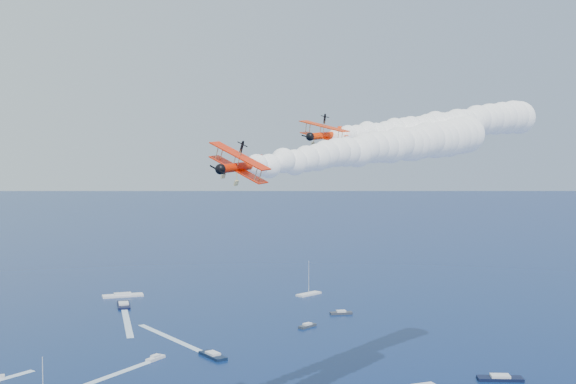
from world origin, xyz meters
TOP-DOWN VIEW (x-y plane):
  - biplane_lead at (6.34, 20.56)m, footprint 9.59×11.11m
  - biplane_trail at (-18.74, 7.25)m, footprint 10.10×11.92m
  - smoke_trail_lead at (40.18, 25.50)m, footprint 70.67×26.13m
  - smoke_trail_trail at (14.37, 15.79)m, footprint 71.28×39.07m
  - spectator_boats at (-0.41, 107.02)m, footprint 228.22×154.01m
  - boat_wakes at (4.90, 109.87)m, footprint 83.79×74.64m

SIDE VIEW (x-z plane):
  - boat_wakes at x=4.90m, z-range 0.01..0.05m
  - spectator_boats at x=-0.41m, z-range 0.00..0.70m
  - biplane_trail at x=-18.74m, z-range 45.93..54.76m
  - smoke_trail_trail at x=14.37m, z-range 46.70..59.27m
  - biplane_lead at x=6.34m, z-range 50.89..58.69m
  - smoke_trail_lead at x=40.18m, z-range 51.15..63.72m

